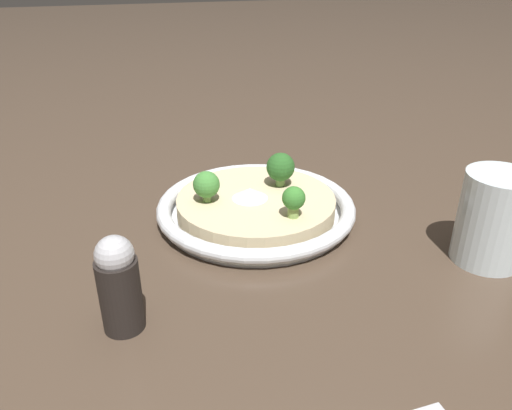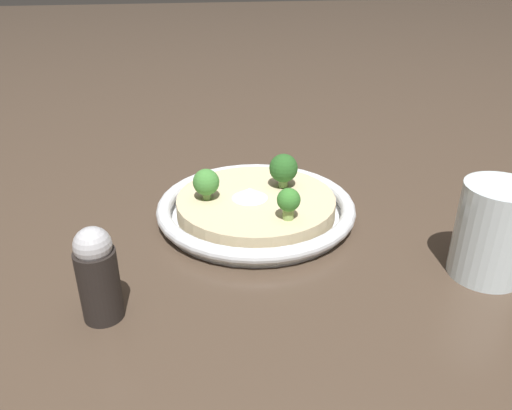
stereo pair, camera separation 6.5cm
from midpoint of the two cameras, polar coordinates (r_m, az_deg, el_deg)
ground_plane at (r=0.66m, az=2.83°, el=-1.47°), size 6.00×6.00×0.00m
risotto_bowl at (r=0.65m, az=2.86°, el=-0.32°), size 0.26×0.26×0.03m
cheese_sprinkle at (r=0.64m, az=2.21°, el=1.27°), size 0.05×0.05×0.01m
broccoli_right at (r=0.67m, az=5.97°, el=4.08°), size 0.04×0.04×0.05m
broccoli_front_right at (r=0.59m, az=6.92°, el=0.33°), size 0.03×0.03×0.04m
broccoli_back_left at (r=0.63m, az=-2.79°, el=2.50°), size 0.03×0.03×0.04m
drinking_glass at (r=0.59m, az=28.36°, el=-2.78°), size 0.08×0.08×0.11m
pepper_shaker at (r=0.48m, az=-13.95°, el=-7.81°), size 0.04×0.04×0.10m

